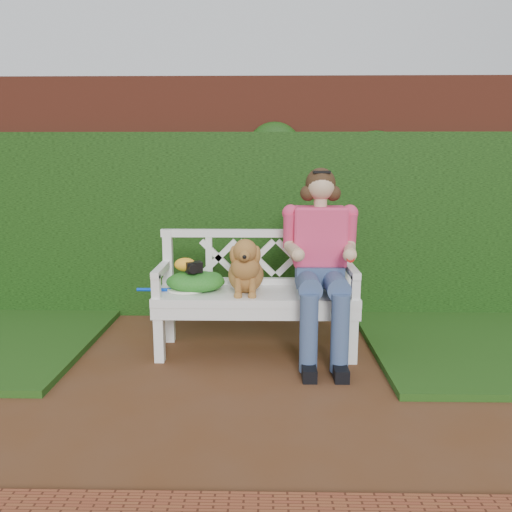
{
  "coord_description": "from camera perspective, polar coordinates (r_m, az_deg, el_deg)",
  "views": [
    {
      "loc": [
        0.27,
        -2.94,
        1.44
      ],
      "look_at": [
        0.21,
        0.71,
        0.75
      ],
      "focal_mm": 35.0,
      "sensor_mm": 36.0,
      "label": 1
    }
  ],
  "objects": [
    {
      "name": "ground",
      "position": [
        3.29,
        -4.0,
        -15.32
      ],
      "size": [
        60.0,
        60.0,
        0.0
      ],
      "primitive_type": "plane",
      "color": "#502B15"
    },
    {
      "name": "brick_wall",
      "position": [
        4.86,
        -2.22,
        6.71
      ],
      "size": [
        10.0,
        0.3,
        2.2
      ],
      "primitive_type": "cube",
      "color": "maroon",
      "rests_on": "ground"
    },
    {
      "name": "ivy_hedge",
      "position": [
        4.67,
        -2.35,
        3.45
      ],
      "size": [
        10.0,
        0.18,
        1.7
      ],
      "primitive_type": "cube",
      "color": "#296319",
      "rests_on": "ground"
    },
    {
      "name": "garden_bench",
      "position": [
        3.84,
        0.0,
        -7.5
      ],
      "size": [
        1.6,
        0.65,
        0.48
      ],
      "primitive_type": null,
      "rotation": [
        0.0,
        0.0,
        0.03
      ],
      "color": "white",
      "rests_on": "ground"
    },
    {
      "name": "seated_woman",
      "position": [
        3.73,
        7.28,
        -1.06
      ],
      "size": [
        0.8,
        0.92,
        1.37
      ],
      "primitive_type": null,
      "rotation": [
        0.0,
        0.0,
        0.34
      ],
      "color": "#CA3651",
      "rests_on": "ground"
    },
    {
      "name": "dog",
      "position": [
        3.67,
        -1.18,
        -1.02
      ],
      "size": [
        0.34,
        0.42,
        0.43
      ],
      "primitive_type": null,
      "rotation": [
        0.0,
        0.0,
        0.15
      ],
      "color": "brown",
      "rests_on": "garden_bench"
    },
    {
      "name": "tennis_racket",
      "position": [
        3.8,
        -8.38,
        -3.84
      ],
      "size": [
        0.54,
        0.24,
        0.03
      ],
      "primitive_type": null,
      "rotation": [
        0.0,
        0.0,
        -0.03
      ],
      "color": "beige",
      "rests_on": "garden_bench"
    },
    {
      "name": "green_bag",
      "position": [
        3.8,
        -6.92,
        -2.84
      ],
      "size": [
        0.53,
        0.46,
        0.15
      ],
      "primitive_type": null,
      "rotation": [
        0.0,
        0.0,
        -0.32
      ],
      "color": "#1F7425",
      "rests_on": "garden_bench"
    },
    {
      "name": "camera_item",
      "position": [
        3.74,
        -7.12,
        -1.26
      ],
      "size": [
        0.14,
        0.13,
        0.08
      ],
      "primitive_type": "cube",
      "rotation": [
        0.0,
        0.0,
        0.37
      ],
      "color": "black",
      "rests_on": "green_bag"
    },
    {
      "name": "baseball_glove",
      "position": [
        3.78,
        -8.1,
        -0.97
      ],
      "size": [
        0.17,
        0.13,
        0.1
      ],
      "primitive_type": "ellipsoid",
      "rotation": [
        0.0,
        0.0,
        -0.09
      ],
      "color": "#F4A221",
      "rests_on": "green_bag"
    }
  ]
}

